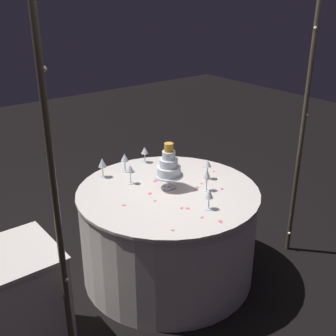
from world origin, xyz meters
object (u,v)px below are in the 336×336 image
(wine_glass_1, at_px, (145,151))
(wine_glass_2, at_px, (207,175))
(main_table, at_px, (168,232))
(wine_glass_3, at_px, (209,195))
(wine_glass_6, at_px, (130,170))
(tiered_cake, at_px, (169,166))
(wine_glass_4, at_px, (208,165))
(wine_glass_5, at_px, (102,163))
(decorative_arch, at_px, (207,110))
(side_table, at_px, (18,304))
(wine_glass_0, at_px, (125,158))

(wine_glass_1, bearing_deg, wine_glass_2, 93.44)
(main_table, distance_m, wine_glass_3, 0.63)
(main_table, height_order, wine_glass_6, wine_glass_6)
(wine_glass_3, bearing_deg, tiered_cake, -88.87)
(main_table, xyz_separation_m, wine_glass_3, (-0.04, 0.40, 0.48))
(wine_glass_4, xyz_separation_m, wine_glass_5, (0.63, -0.54, -0.00))
(decorative_arch, relative_size, wine_glass_1, 15.71)
(wine_glass_4, height_order, wine_glass_5, wine_glass_5)
(wine_glass_1, bearing_deg, wine_glass_5, 5.60)
(side_table, relative_size, wine_glass_3, 4.90)
(wine_glass_0, height_order, wine_glass_6, same)
(wine_glass_0, bearing_deg, main_table, 97.12)
(side_table, relative_size, wine_glass_5, 4.60)
(wine_glass_2, bearing_deg, wine_glass_5, -54.92)
(wine_glass_3, bearing_deg, wine_glass_2, -129.81)
(wine_glass_2, bearing_deg, main_table, -38.61)
(wine_glass_3, distance_m, wine_glass_6, 0.70)
(decorative_arch, bearing_deg, wine_glass_3, 171.41)
(main_table, bearing_deg, wine_glass_2, 141.39)
(wine_glass_5, bearing_deg, wine_glass_1, -174.40)
(wine_glass_3, relative_size, wine_glass_5, 0.94)
(wine_glass_0, xyz_separation_m, wine_glass_3, (-0.10, 0.90, -0.01))
(wine_glass_6, bearing_deg, decorative_arch, 102.95)
(wine_glass_3, distance_m, wine_glass_5, 0.96)
(tiered_cake, bearing_deg, wine_glass_0, -78.72)
(decorative_arch, xyz_separation_m, wine_glass_3, (-0.04, 0.01, -0.60))
(tiered_cake, distance_m, wine_glass_4, 0.35)
(wine_glass_3, xyz_separation_m, wine_glass_5, (0.30, -0.91, 0.01))
(side_table, bearing_deg, wine_glass_1, -155.95)
(side_table, distance_m, wine_glass_2, 1.54)
(wine_glass_5, xyz_separation_m, wine_glass_6, (-0.11, 0.24, -0.00))
(main_table, distance_m, wine_glass_4, 0.62)
(wine_glass_6, bearing_deg, main_table, 119.36)
(decorative_arch, distance_m, wine_glass_2, 0.66)
(decorative_arch, distance_m, wine_glass_4, 0.79)
(wine_glass_5, bearing_deg, tiered_cake, 121.20)
(side_table, bearing_deg, wine_glass_5, -148.77)
(tiered_cake, relative_size, wine_glass_5, 2.23)
(side_table, xyz_separation_m, wine_glass_5, (-0.96, -0.58, 0.49))
(main_table, bearing_deg, tiered_cake, -135.49)
(wine_glass_2, bearing_deg, wine_glass_1, -86.56)
(side_table, bearing_deg, wine_glass_6, -162.11)
(main_table, bearing_deg, wine_glass_0, -82.88)
(side_table, distance_m, tiered_cake, 1.37)
(side_table, distance_m, wine_glass_1, 1.61)
(tiered_cake, bearing_deg, wine_glass_5, -58.80)
(main_table, xyz_separation_m, side_table, (1.22, 0.07, -0.00))
(wine_glass_0, xyz_separation_m, wine_glass_5, (0.20, -0.02, -0.00))
(decorative_arch, xyz_separation_m, wine_glass_2, (-0.22, -0.22, -0.58))
(decorative_arch, bearing_deg, main_table, -90.00)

